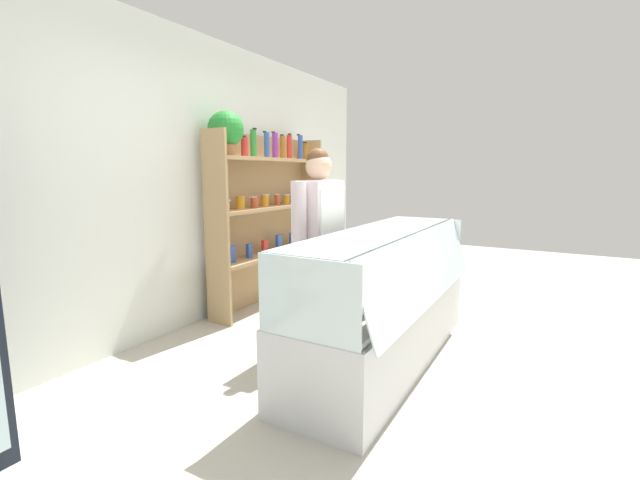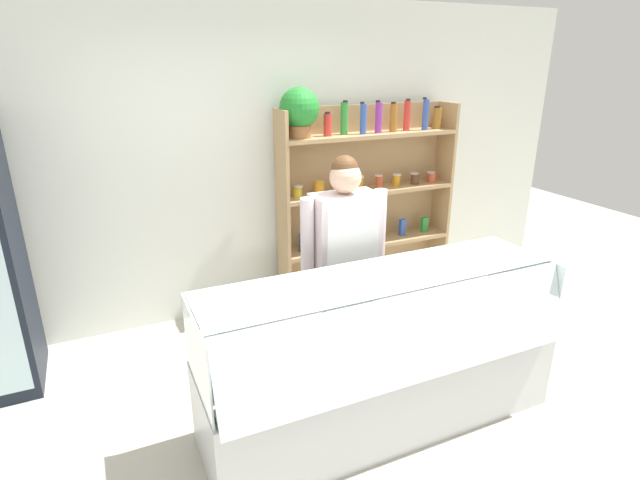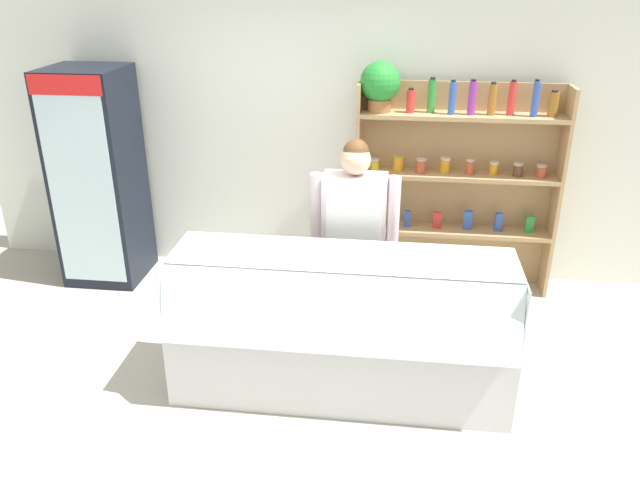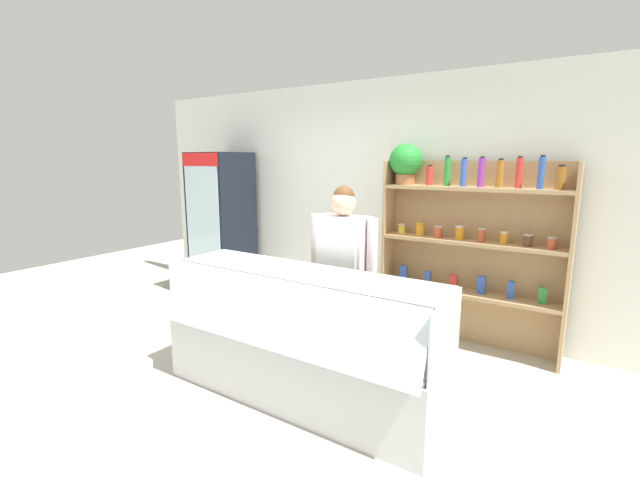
# 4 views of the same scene
# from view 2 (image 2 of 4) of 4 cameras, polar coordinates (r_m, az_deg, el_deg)

# --- Properties ---
(ground_plane) EXTENTS (12.00, 12.00, 0.00)m
(ground_plane) POSITION_cam_2_polar(r_m,az_deg,el_deg) (3.28, 4.33, -22.30)
(ground_plane) COLOR #B7B2A3
(back_wall) EXTENTS (6.80, 0.10, 2.70)m
(back_wall) POSITION_cam_2_polar(r_m,az_deg,el_deg) (4.44, -8.36, 8.68)
(back_wall) COLOR silver
(back_wall) RESTS_ON ground
(shelving_unit) EXTENTS (1.72, 0.33, 2.00)m
(shelving_unit) POSITION_cam_2_polar(r_m,az_deg,el_deg) (4.60, 3.93, 6.86)
(shelving_unit) COLOR tan
(shelving_unit) RESTS_ON ground
(deli_display_case) EXTENTS (2.24, 0.73, 1.01)m
(deli_display_case) POSITION_cam_2_polar(r_m,az_deg,el_deg) (3.27, 6.82, -15.52)
(deli_display_case) COLOR silver
(deli_display_case) RESTS_ON ground
(shop_clerk) EXTENTS (0.64, 0.25, 1.62)m
(shop_clerk) POSITION_cam_2_polar(r_m,az_deg,el_deg) (3.43, 2.81, -1.33)
(shop_clerk) COLOR #4C4233
(shop_clerk) RESTS_ON ground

